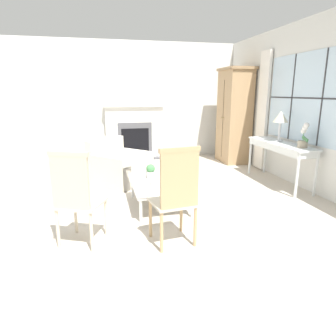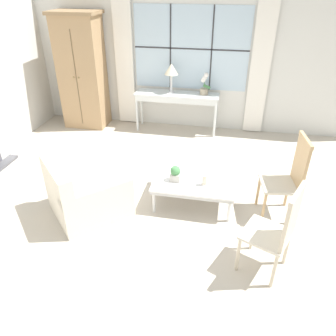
{
  "view_description": "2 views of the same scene",
  "coord_description": "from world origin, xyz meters",
  "px_view_note": "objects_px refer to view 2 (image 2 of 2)",
  "views": [
    {
      "loc": [
        4.47,
        -0.37,
        1.61
      ],
      "look_at": [
        0.54,
        0.52,
        0.59
      ],
      "focal_mm": 32.0,
      "sensor_mm": 36.0,
      "label": 1
    },
    {
      "loc": [
        0.82,
        -3.25,
        2.71
      ],
      "look_at": [
        0.13,
        0.21,
        0.61
      ],
      "focal_mm": 35.0,
      "sensor_mm": 36.0,
      "label": 2
    }
  ],
  "objects_px": {
    "potted_orchid": "(204,86)",
    "armoire": "(82,72)",
    "accent_chair_wooden": "(279,228)",
    "console_table": "(177,98)",
    "table_lamp": "(171,70)",
    "coffee_table": "(195,181)",
    "potted_plant_small": "(175,173)",
    "side_chair_wooden": "(290,174)",
    "pillar_candle": "(205,181)",
    "armchair_upholstered": "(87,194)"
  },
  "relations": [
    {
      "from": "potted_orchid",
      "to": "armoire",
      "type": "bearing_deg",
      "value": -177.09
    },
    {
      "from": "accent_chair_wooden",
      "to": "console_table",
      "type": "bearing_deg",
      "value": 115.23
    },
    {
      "from": "table_lamp",
      "to": "coffee_table",
      "type": "bearing_deg",
      "value": -71.85
    },
    {
      "from": "accent_chair_wooden",
      "to": "potted_plant_small",
      "type": "height_order",
      "value": "accent_chair_wooden"
    },
    {
      "from": "console_table",
      "to": "coffee_table",
      "type": "xyz_separation_m",
      "value": [
        0.65,
        -2.32,
        -0.34
      ]
    },
    {
      "from": "side_chair_wooden",
      "to": "pillar_candle",
      "type": "xyz_separation_m",
      "value": [
        -1.02,
        -0.07,
        -0.17
      ]
    },
    {
      "from": "armoire",
      "to": "pillar_candle",
      "type": "bearing_deg",
      "value": -42.13
    },
    {
      "from": "console_table",
      "to": "armchair_upholstered",
      "type": "bearing_deg",
      "value": -103.52
    },
    {
      "from": "armoire",
      "to": "potted_plant_small",
      "type": "xyz_separation_m",
      "value": [
        2.26,
        -2.35,
        -0.61
      ]
    },
    {
      "from": "coffee_table",
      "to": "pillar_candle",
      "type": "relative_size",
      "value": 6.71
    },
    {
      "from": "armoire",
      "to": "potted_plant_small",
      "type": "bearing_deg",
      "value": -46.17
    },
    {
      "from": "potted_orchid",
      "to": "pillar_candle",
      "type": "height_order",
      "value": "potted_orchid"
    },
    {
      "from": "armoire",
      "to": "console_table",
      "type": "height_order",
      "value": "armoire"
    },
    {
      "from": "potted_orchid",
      "to": "potted_plant_small",
      "type": "height_order",
      "value": "potted_orchid"
    },
    {
      "from": "accent_chair_wooden",
      "to": "side_chair_wooden",
      "type": "bearing_deg",
      "value": 77.8
    },
    {
      "from": "armoire",
      "to": "potted_orchid",
      "type": "distance_m",
      "value": 2.37
    },
    {
      "from": "table_lamp",
      "to": "pillar_candle",
      "type": "relative_size",
      "value": 3.44
    },
    {
      "from": "table_lamp",
      "to": "coffee_table",
      "type": "height_order",
      "value": "table_lamp"
    },
    {
      "from": "armoire",
      "to": "potted_orchid",
      "type": "xyz_separation_m",
      "value": [
        2.36,
        0.12,
        -0.17
      ]
    },
    {
      "from": "armchair_upholstered",
      "to": "coffee_table",
      "type": "relative_size",
      "value": 1.14
    },
    {
      "from": "armoire",
      "to": "table_lamp",
      "type": "distance_m",
      "value": 1.74
    },
    {
      "from": "console_table",
      "to": "armoire",
      "type": "bearing_deg",
      "value": -178.23
    },
    {
      "from": "armoire",
      "to": "potted_orchid",
      "type": "relative_size",
      "value": 5.33
    },
    {
      "from": "potted_orchid",
      "to": "accent_chair_wooden",
      "type": "height_order",
      "value": "potted_orchid"
    },
    {
      "from": "accent_chair_wooden",
      "to": "table_lamp",
      "type": "bearing_deg",
      "value": 116.62
    },
    {
      "from": "armchair_upholstered",
      "to": "pillar_candle",
      "type": "bearing_deg",
      "value": 13.94
    },
    {
      "from": "potted_plant_small",
      "to": "armoire",
      "type": "bearing_deg",
      "value": 133.83
    },
    {
      "from": "console_table",
      "to": "potted_orchid",
      "type": "height_order",
      "value": "potted_orchid"
    },
    {
      "from": "console_table",
      "to": "table_lamp",
      "type": "relative_size",
      "value": 2.92
    },
    {
      "from": "armoire",
      "to": "side_chair_wooden",
      "type": "xyz_separation_m",
      "value": [
        3.67,
        -2.32,
        -0.48
      ]
    },
    {
      "from": "armoire",
      "to": "table_lamp",
      "type": "height_order",
      "value": "armoire"
    },
    {
      "from": "armchair_upholstered",
      "to": "accent_chair_wooden",
      "type": "height_order",
      "value": "accent_chair_wooden"
    },
    {
      "from": "potted_orchid",
      "to": "armchair_upholstered",
      "type": "relative_size",
      "value": 0.33
    },
    {
      "from": "armchair_upholstered",
      "to": "side_chair_wooden",
      "type": "xyz_separation_m",
      "value": [
        2.49,
        0.44,
        0.33
      ]
    },
    {
      "from": "armchair_upholstered",
      "to": "coffee_table",
      "type": "bearing_deg",
      "value": 20.34
    },
    {
      "from": "side_chair_wooden",
      "to": "console_table",
      "type": "bearing_deg",
      "value": 127.43
    },
    {
      "from": "armchair_upholstered",
      "to": "console_table",
      "type": "bearing_deg",
      "value": 76.48
    },
    {
      "from": "coffee_table",
      "to": "potted_plant_small",
      "type": "distance_m",
      "value": 0.3
    },
    {
      "from": "armoire",
      "to": "potted_orchid",
      "type": "height_order",
      "value": "armoire"
    },
    {
      "from": "armoire",
      "to": "pillar_candle",
      "type": "distance_m",
      "value": 3.62
    },
    {
      "from": "table_lamp",
      "to": "potted_plant_small",
      "type": "xyz_separation_m",
      "value": [
        0.52,
        -2.43,
        -0.7
      ]
    },
    {
      "from": "potted_orchid",
      "to": "coffee_table",
      "type": "distance_m",
      "value": 2.46
    },
    {
      "from": "armchair_upholstered",
      "to": "accent_chair_wooden",
      "type": "bearing_deg",
      "value": -14.25
    },
    {
      "from": "pillar_candle",
      "to": "coffee_table",
      "type": "bearing_deg",
      "value": 137.33
    },
    {
      "from": "armchair_upholstered",
      "to": "pillar_candle",
      "type": "xyz_separation_m",
      "value": [
        1.47,
        0.36,
        0.16
      ]
    },
    {
      "from": "table_lamp",
      "to": "coffee_table",
      "type": "xyz_separation_m",
      "value": [
        0.77,
        -2.35,
        -0.85
      ]
    },
    {
      "from": "table_lamp",
      "to": "side_chair_wooden",
      "type": "distance_m",
      "value": 3.14
    },
    {
      "from": "armoire",
      "to": "potted_plant_small",
      "type": "relative_size",
      "value": 10.17
    },
    {
      "from": "potted_orchid",
      "to": "side_chair_wooden",
      "type": "relative_size",
      "value": 0.37
    },
    {
      "from": "armoire",
      "to": "coffee_table",
      "type": "bearing_deg",
      "value": -42.1
    }
  ]
}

